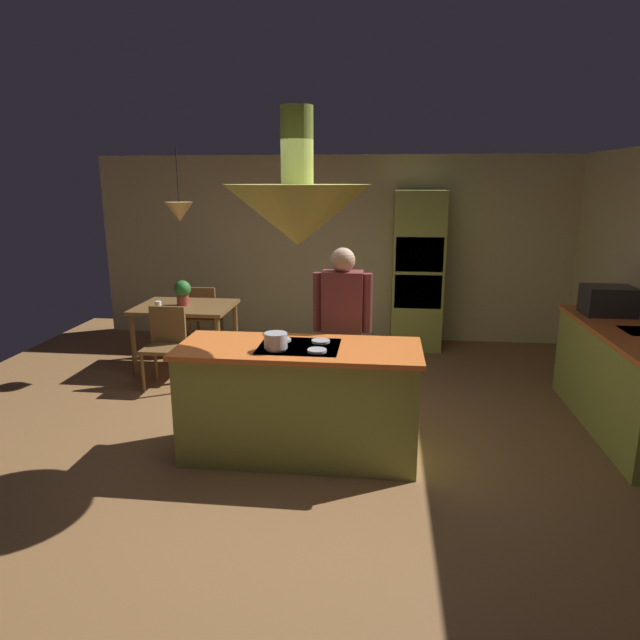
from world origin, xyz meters
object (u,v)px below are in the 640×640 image
cooking_pot_on_cooktop (276,340)px  chair_facing_island (165,341)px  kitchen_island (299,401)px  person_at_island (342,326)px  cup_on_table (158,305)px  oven_tower (417,271)px  microwave_on_counter (608,301)px  potted_plant_on_table (182,291)px  dining_table (185,313)px  chair_by_back_wall (204,313)px

cooking_pot_on_cooktop → chair_facing_island: bearing=134.5°
kitchen_island → chair_facing_island: (-1.70, 1.44, 0.03)m
person_at_island → cup_on_table: (-2.23, 1.23, -0.14)m
oven_tower → cup_on_table: bearing=-155.8°
oven_tower → cooking_pot_on_cooktop: size_ratio=11.61×
cooking_pot_on_cooktop → kitchen_island: bearing=39.1°
cooking_pot_on_cooktop → microwave_on_counter: bearing=27.3°
kitchen_island → oven_tower: size_ratio=0.93×
person_at_island → potted_plant_on_table: size_ratio=5.47×
chair_facing_island → cooking_pot_on_cooktop: cooking_pot_on_cooktop is taller
cup_on_table → dining_table: bearing=42.8°
oven_tower → microwave_on_counter: (1.74, -1.83, 0.03)m
cooking_pot_on_cooktop → oven_tower: bearing=69.5°
kitchen_island → chair_by_back_wall: (-1.70, 2.76, 0.03)m
dining_table → cup_on_table: bearing=-137.2°
dining_table → cooking_pot_on_cooktop: (1.54, -2.23, 0.35)m
chair_facing_island → chair_by_back_wall: 1.33m
kitchen_island → chair_facing_island: size_ratio=2.23×
microwave_on_counter → chair_by_back_wall: bearing=163.5°
person_at_island → chair_by_back_wall: 2.94m
dining_table → chair_by_back_wall: bearing=90.0°
potted_plant_on_table → cup_on_table: size_ratio=3.33×
dining_table → cup_on_table: 0.36m
kitchen_island → chair_facing_island: bearing=139.8°
chair_by_back_wall → cup_on_table: chair_by_back_wall is taller
kitchen_island → chair_facing_island: 2.23m
chair_by_back_wall → potted_plant_on_table: (-0.02, -0.67, 0.42)m
dining_table → cup_on_table: size_ratio=12.53×
oven_tower → person_at_island: size_ratio=1.27×
microwave_on_counter → potted_plant_on_table: bearing=171.5°
cup_on_table → chair_facing_island: bearing=-61.6°
chair_by_back_wall → cup_on_table: (-0.24, -0.88, 0.30)m
chair_facing_island → potted_plant_on_table: potted_plant_on_table is taller
potted_plant_on_table → dining_table: bearing=4.9°
kitchen_island → cooking_pot_on_cooktop: bearing=-140.9°
potted_plant_on_table → microwave_on_counter: size_ratio=0.65×
person_at_island → potted_plant_on_table: person_at_island is taller
cooking_pot_on_cooktop → chair_by_back_wall: bearing=118.0°
dining_table → cooking_pot_on_cooktop: cooking_pot_on_cooktop is taller
person_at_island → potted_plant_on_table: (-2.02, 1.45, -0.01)m
kitchen_island → cooking_pot_on_cooktop: (-0.16, -0.13, 0.54)m
chair_by_back_wall → cooking_pot_on_cooktop: 3.32m
potted_plant_on_table → microwave_on_counter: 4.61m
kitchen_island → potted_plant_on_table: size_ratio=6.47×
potted_plant_on_table → cooking_pot_on_cooktop: cooking_pot_on_cooktop is taller
microwave_on_counter → oven_tower: bearing=133.6°
kitchen_island → cooking_pot_on_cooktop: size_ratio=10.78×
kitchen_island → chair_by_back_wall: 3.24m
chair_facing_island → potted_plant_on_table: size_ratio=2.90×
kitchen_island → chair_by_back_wall: size_ratio=2.23×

